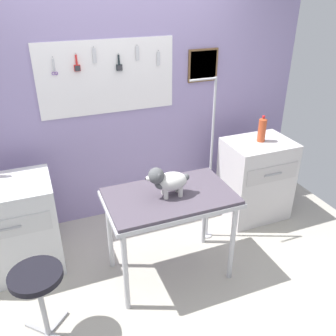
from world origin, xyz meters
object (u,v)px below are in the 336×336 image
Objects in this scene: grooming_arm at (209,170)px; soda_bottle at (262,130)px; grooming_table at (170,203)px; dog at (167,181)px; counter_left at (10,228)px; cabinet_right at (255,179)px; stool at (38,285)px.

soda_bottle is at bearing 15.66° from grooming_arm.
grooming_table is 2.90× the size of dog.
counter_left is at bearing 155.65° from grooming_table.
grooming_arm reaches higher than dog.
cabinet_right is at bearing 23.03° from dog.
grooming_arm is 0.75m from soda_bottle.
dog is 1.44m from cabinet_right.
counter_left is 2.49m from cabinet_right.
grooming_arm is 2.68× the size of stool.
stool is at bearing -165.09° from dog.
soda_bottle is at bearing 45.36° from cabinet_right.
grooming_arm is at bearing -7.47° from counter_left.
dog is at bearing -164.94° from grooming_table.
soda_bottle is at bearing 19.56° from stool.
grooming_table is at bearing -24.35° from counter_left.
grooming_table is 1.36m from soda_bottle.
grooming_table is at bearing -156.51° from soda_bottle.
cabinet_right is 0.57m from soda_bottle.
grooming_table is 1.15m from stool.
stool is at bearing -160.44° from soda_bottle.
grooming_arm reaches higher than counter_left.
cabinet_right reaches higher than counter_left.
soda_bottle reaches higher than stool.
stool is (-1.09, -0.29, -0.23)m from grooming_table.
dog is at bearing 14.91° from stool.
dog is at bearing -25.11° from counter_left.
dog is at bearing -148.49° from grooming_arm.
grooming_arm is 0.69m from dog.
counter_left reaches higher than grooming_table.
grooming_arm reaches higher than soda_bottle.
stool is (-1.06, -0.28, -0.45)m from dog.
grooming_arm reaches higher than grooming_table.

